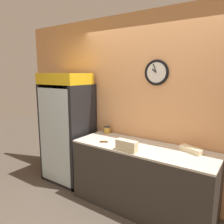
{
  "coord_description": "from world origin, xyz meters",
  "views": [
    {
      "loc": [
        1.25,
        -1.62,
        1.85
      ],
      "look_at": [
        -0.56,
        0.97,
        1.28
      ],
      "focal_mm": 35.0,
      "sensor_mm": 36.0,
      "label": 1
    }
  ],
  "objects_px": {
    "sandwich_stack_bottom": "(126,148)",
    "sandwich_stack_middle": "(127,143)",
    "chefs_knife": "(108,142)",
    "sandwich_flat_left": "(191,150)",
    "beverage_cooler": "(69,123)",
    "condiment_jar": "(107,130)"
  },
  "relations": [
    {
      "from": "beverage_cooler",
      "to": "sandwich_flat_left",
      "type": "distance_m",
      "value": 2.03
    },
    {
      "from": "sandwich_flat_left",
      "to": "condiment_jar",
      "type": "xyz_separation_m",
      "value": [
        -1.36,
        0.1,
        0.02
      ]
    },
    {
      "from": "sandwich_flat_left",
      "to": "chefs_knife",
      "type": "distance_m",
      "value": 1.1
    },
    {
      "from": "sandwich_stack_bottom",
      "to": "sandwich_stack_middle",
      "type": "distance_m",
      "value": 0.07
    },
    {
      "from": "beverage_cooler",
      "to": "chefs_knife",
      "type": "relative_size",
      "value": 6.25
    },
    {
      "from": "sandwich_stack_bottom",
      "to": "chefs_knife",
      "type": "distance_m",
      "value": 0.41
    },
    {
      "from": "sandwich_stack_bottom",
      "to": "sandwich_stack_middle",
      "type": "bearing_deg",
      "value": 0.0
    },
    {
      "from": "beverage_cooler",
      "to": "sandwich_stack_middle",
      "type": "relative_size",
      "value": 6.53
    },
    {
      "from": "sandwich_stack_middle",
      "to": "sandwich_flat_left",
      "type": "bearing_deg",
      "value": 31.68
    },
    {
      "from": "sandwich_flat_left",
      "to": "chefs_knife",
      "type": "relative_size",
      "value": 1.02
    },
    {
      "from": "sandwich_stack_middle",
      "to": "chefs_knife",
      "type": "bearing_deg",
      "value": 160.14
    },
    {
      "from": "sandwich_stack_middle",
      "to": "chefs_knife",
      "type": "height_order",
      "value": "sandwich_stack_middle"
    },
    {
      "from": "condiment_jar",
      "to": "sandwich_flat_left",
      "type": "bearing_deg",
      "value": -4.22
    },
    {
      "from": "chefs_knife",
      "to": "beverage_cooler",
      "type": "bearing_deg",
      "value": 168.21
    },
    {
      "from": "beverage_cooler",
      "to": "chefs_knife",
      "type": "bearing_deg",
      "value": -11.79
    },
    {
      "from": "sandwich_stack_bottom",
      "to": "sandwich_flat_left",
      "type": "distance_m",
      "value": 0.8
    },
    {
      "from": "beverage_cooler",
      "to": "sandwich_flat_left",
      "type": "bearing_deg",
      "value": 2.18
    },
    {
      "from": "sandwich_stack_bottom",
      "to": "condiment_jar",
      "type": "bearing_deg",
      "value": 142.72
    },
    {
      "from": "sandwich_stack_bottom",
      "to": "sandwich_flat_left",
      "type": "xyz_separation_m",
      "value": [
        0.68,
        0.42,
        -0.0
      ]
    },
    {
      "from": "sandwich_stack_middle",
      "to": "condiment_jar",
      "type": "height_order",
      "value": "sandwich_stack_middle"
    },
    {
      "from": "sandwich_stack_middle",
      "to": "chefs_knife",
      "type": "distance_m",
      "value": 0.42
    },
    {
      "from": "sandwich_stack_bottom",
      "to": "beverage_cooler",
      "type": "bearing_deg",
      "value": 165.83
    }
  ]
}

